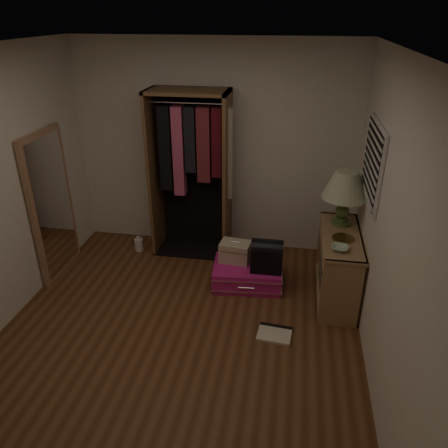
{
  "coord_description": "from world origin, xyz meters",
  "views": [
    {
      "loc": [
        1.0,
        -3.16,
        2.86
      ],
      "look_at": [
        0.3,
        0.95,
        0.8
      ],
      "focal_mm": 35.0,
      "sensor_mm": 36.0,
      "label": 1
    }
  ],
  "objects_px": {
    "table_lamp": "(346,186)",
    "white_jug": "(139,244)",
    "console_bookshelf": "(338,263)",
    "black_bag": "(267,255)",
    "pink_suitcase": "(247,274)",
    "floor_mirror": "(52,205)",
    "open_wardrobe": "(192,161)",
    "train_case": "(235,251)"
  },
  "relations": [
    {
      "from": "open_wardrobe",
      "to": "table_lamp",
      "type": "distance_m",
      "value": 1.84
    },
    {
      "from": "table_lamp",
      "to": "black_bag",
      "type": "bearing_deg",
      "value": -161.43
    },
    {
      "from": "open_wardrobe",
      "to": "table_lamp",
      "type": "xyz_separation_m",
      "value": [
        1.77,
        -0.5,
        -0.02
      ]
    },
    {
      "from": "open_wardrobe",
      "to": "train_case",
      "type": "relative_size",
      "value": 5.55
    },
    {
      "from": "console_bookshelf",
      "to": "table_lamp",
      "type": "relative_size",
      "value": 1.86
    },
    {
      "from": "console_bookshelf",
      "to": "train_case",
      "type": "xyz_separation_m",
      "value": [
        -1.14,
        0.12,
        -0.04
      ]
    },
    {
      "from": "table_lamp",
      "to": "white_jug",
      "type": "relative_size",
      "value": 3.06
    },
    {
      "from": "open_wardrobe",
      "to": "black_bag",
      "type": "xyz_separation_m",
      "value": [
        1.0,
        -0.76,
        -0.78
      ]
    },
    {
      "from": "floor_mirror",
      "to": "black_bag",
      "type": "bearing_deg",
      "value": 0.15
    },
    {
      "from": "white_jug",
      "to": "pink_suitcase",
      "type": "bearing_deg",
      "value": -19.52
    },
    {
      "from": "open_wardrobe",
      "to": "white_jug",
      "type": "xyz_separation_m",
      "value": [
        -0.72,
        -0.17,
        -1.13
      ]
    },
    {
      "from": "console_bookshelf",
      "to": "floor_mirror",
      "type": "xyz_separation_m",
      "value": [
        -3.24,
        -0.03,
        0.45
      ]
    },
    {
      "from": "train_case",
      "to": "table_lamp",
      "type": "xyz_separation_m",
      "value": [
        1.14,
        0.12,
        0.83
      ]
    },
    {
      "from": "train_case",
      "to": "open_wardrobe",
      "type": "bearing_deg",
      "value": 141.67
    },
    {
      "from": "console_bookshelf",
      "to": "floor_mirror",
      "type": "distance_m",
      "value": 3.27
    },
    {
      "from": "pink_suitcase",
      "to": "train_case",
      "type": "distance_m",
      "value": 0.29
    },
    {
      "from": "floor_mirror",
      "to": "black_bag",
      "type": "relative_size",
      "value": 4.5
    },
    {
      "from": "console_bookshelf",
      "to": "black_bag",
      "type": "relative_size",
      "value": 2.97
    },
    {
      "from": "console_bookshelf",
      "to": "pink_suitcase",
      "type": "height_order",
      "value": "console_bookshelf"
    },
    {
      "from": "floor_mirror",
      "to": "white_jug",
      "type": "distance_m",
      "value": 1.23
    },
    {
      "from": "console_bookshelf",
      "to": "white_jug",
      "type": "relative_size",
      "value": 5.68
    },
    {
      "from": "black_bag",
      "to": "table_lamp",
      "type": "bearing_deg",
      "value": 17.88
    },
    {
      "from": "black_bag",
      "to": "train_case",
      "type": "bearing_deg",
      "value": 158.43
    },
    {
      "from": "floor_mirror",
      "to": "white_jug",
      "type": "relative_size",
      "value": 8.62
    },
    {
      "from": "open_wardrobe",
      "to": "white_jug",
      "type": "relative_size",
      "value": 10.4
    },
    {
      "from": "black_bag",
      "to": "table_lamp",
      "type": "distance_m",
      "value": 1.11
    },
    {
      "from": "pink_suitcase",
      "to": "table_lamp",
      "type": "height_order",
      "value": "table_lamp"
    },
    {
      "from": "open_wardrobe",
      "to": "floor_mirror",
      "type": "distance_m",
      "value": 1.7
    },
    {
      "from": "black_bag",
      "to": "white_jug",
      "type": "xyz_separation_m",
      "value": [
        -1.72,
        0.59,
        -0.35
      ]
    },
    {
      "from": "floor_mirror",
      "to": "table_lamp",
      "type": "height_order",
      "value": "floor_mirror"
    },
    {
      "from": "console_bookshelf",
      "to": "train_case",
      "type": "distance_m",
      "value": 1.15
    },
    {
      "from": "open_wardrobe",
      "to": "table_lamp",
      "type": "bearing_deg",
      "value": -15.89
    },
    {
      "from": "table_lamp",
      "to": "console_bookshelf",
      "type": "bearing_deg",
      "value": -90.49
    },
    {
      "from": "console_bookshelf",
      "to": "train_case",
      "type": "height_order",
      "value": "console_bookshelf"
    },
    {
      "from": "console_bookshelf",
      "to": "pink_suitcase",
      "type": "bearing_deg",
      "value": 177.62
    },
    {
      "from": "floor_mirror",
      "to": "train_case",
      "type": "distance_m",
      "value": 2.16
    },
    {
      "from": "black_bag",
      "to": "open_wardrobe",
      "type": "bearing_deg",
      "value": 141.94
    },
    {
      "from": "floor_mirror",
      "to": "console_bookshelf",
      "type": "bearing_deg",
      "value": 0.51
    },
    {
      "from": "black_bag",
      "to": "floor_mirror",
      "type": "bearing_deg",
      "value": 179.46
    },
    {
      "from": "console_bookshelf",
      "to": "black_bag",
      "type": "bearing_deg",
      "value": -178.34
    },
    {
      "from": "pink_suitcase",
      "to": "train_case",
      "type": "relative_size",
      "value": 2.25
    },
    {
      "from": "floor_mirror",
      "to": "open_wardrobe",
      "type": "bearing_deg",
      "value": 27.51
    }
  ]
}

